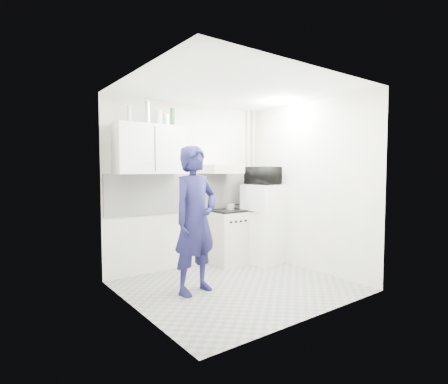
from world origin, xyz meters
TOP-DOWN VIEW (x-y plane):
  - floor at (0.00, 0.00)m, footprint 2.80×2.80m
  - ceiling at (0.00, 0.00)m, footprint 2.80×2.80m
  - wall_back at (0.00, 1.25)m, footprint 2.80×0.00m
  - wall_left at (-1.40, 0.00)m, footprint 0.00×2.60m
  - wall_right at (1.40, 0.00)m, footprint 0.00×2.60m
  - person at (-0.57, 0.14)m, footprint 0.75×0.57m
  - stove at (0.60, 1.00)m, footprint 0.54×0.54m
  - fridge at (1.10, 0.70)m, footprint 0.60×0.60m
  - stove_top at (0.60, 1.00)m, footprint 0.52×0.52m
  - saucepan at (0.68, 1.05)m, footprint 0.16×0.16m
  - microwave at (1.10, 0.70)m, footprint 0.55×0.38m
  - bottle_b at (-1.05, 1.07)m, footprint 0.06×0.06m
  - bottle_d at (-0.77, 1.07)m, footprint 0.07×0.07m
  - canister_a at (-0.60, 1.07)m, footprint 0.09×0.09m
  - canister_b at (-0.48, 1.07)m, footprint 0.09×0.09m
  - bottle_e at (-0.38, 1.07)m, footprint 0.07×0.07m
  - upper_cabinet at (-0.75, 1.07)m, footprint 1.00×0.35m
  - range_hood at (0.45, 1.00)m, footprint 0.60×0.50m
  - backsplash at (0.00, 1.24)m, footprint 2.74×0.03m
  - pipe_a at (1.30, 1.17)m, footprint 0.05×0.05m
  - pipe_b at (1.18, 1.17)m, footprint 0.04×0.04m
  - ceiling_spot_fixture at (1.00, 0.20)m, footprint 0.10×0.10m

SIDE VIEW (x-z plane):
  - floor at x=0.00m, z-range 0.00..0.00m
  - stove at x=0.60m, z-range 0.00..0.87m
  - fridge at x=1.10m, z-range 0.00..1.31m
  - stove_top at x=0.60m, z-range 0.87..0.90m
  - person at x=-0.57m, z-range 0.00..1.86m
  - saucepan at x=0.68m, z-range 0.90..0.99m
  - backsplash at x=0.00m, z-range 0.90..1.50m
  - wall_left at x=-1.40m, z-range 0.00..2.60m
  - wall_right at x=1.40m, z-range 0.00..2.60m
  - pipe_a at x=1.30m, z-range 0.00..2.60m
  - pipe_b at x=1.18m, z-range 0.00..2.60m
  - wall_back at x=0.00m, z-range -0.10..2.70m
  - microwave at x=1.10m, z-range 1.31..1.61m
  - range_hood at x=0.45m, z-range 1.50..1.64m
  - upper_cabinet at x=-0.75m, z-range 1.50..2.20m
  - canister_b at x=-0.48m, z-range 2.20..2.37m
  - canister_a at x=-0.60m, z-range 2.20..2.42m
  - bottle_b at x=-1.05m, z-range 2.20..2.43m
  - bottle_e at x=-0.38m, z-range 2.20..2.47m
  - bottle_d at x=-0.77m, z-range 2.20..2.53m
  - ceiling_spot_fixture at x=1.00m, z-range 2.56..2.58m
  - ceiling at x=0.00m, z-range 2.60..2.60m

